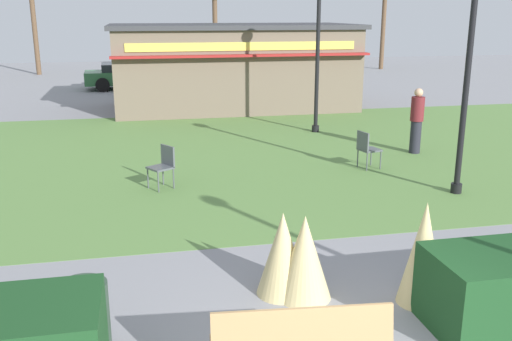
# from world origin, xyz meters

# --- Properties ---
(lawn_patch) EXTENTS (36.00, 12.00, 0.01)m
(lawn_patch) POSITION_xyz_m (0.00, 9.89, 0.00)
(lawn_patch) COLOR #5B8442
(lawn_patch) RESTS_ON ground_plane
(ornamental_grass_behind_left) EXTENTS (0.71, 0.71, 1.11)m
(ornamental_grass_behind_left) POSITION_xyz_m (-0.00, 2.12, 0.56)
(ornamental_grass_behind_left) COLOR #D1BC7F
(ornamental_grass_behind_left) RESTS_ON ground_plane
(ornamental_grass_behind_right) EXTENTS (0.60, 0.60, 1.34)m
(ornamental_grass_behind_right) POSITION_xyz_m (1.40, 1.68, 0.67)
(ornamental_grass_behind_right) COLOR #D1BC7F
(ornamental_grass_behind_right) RESTS_ON ground_plane
(ornamental_grass_behind_center) EXTENTS (0.68, 0.68, 1.11)m
(ornamental_grass_behind_center) POSITION_xyz_m (-0.25, 2.28, 0.56)
(ornamental_grass_behind_center) COLOR #D1BC7F
(ornamental_grass_behind_center) RESTS_ON ground_plane
(lamppost_mid) EXTENTS (0.36, 0.36, 4.48)m
(lamppost_mid) POSITION_xyz_m (4.29, 5.71, 2.80)
(lamppost_mid) COLOR black
(lamppost_mid) RESTS_ON ground_plane
(lamppost_far) EXTENTS (0.36, 0.36, 4.48)m
(lamppost_far) POSITION_xyz_m (3.34, 12.18, 2.80)
(lamppost_far) COLOR black
(lamppost_far) RESTS_ON ground_plane
(trash_bin) EXTENTS (0.52, 0.52, 0.83)m
(trash_bin) POSITION_xyz_m (-2.64, 1.36, 0.41)
(trash_bin) COLOR #2D4233
(trash_bin) RESTS_ON ground_plane
(food_kiosk) EXTENTS (9.09, 4.85, 3.12)m
(food_kiosk) POSITION_xyz_m (1.66, 17.31, 1.57)
(food_kiosk) COLOR #6B5B4C
(food_kiosk) RESTS_ON ground_plane
(cafe_chair_west) EXTENTS (0.52, 0.52, 0.89)m
(cafe_chair_west) POSITION_xyz_m (3.20, 7.85, 0.53)
(cafe_chair_west) COLOR #4C5156
(cafe_chair_west) RESTS_ON ground_plane
(cafe_chair_east) EXTENTS (0.61, 0.61, 0.89)m
(cafe_chair_east) POSITION_xyz_m (-1.51, 7.29, 0.53)
(cafe_chair_east) COLOR #4C5156
(cafe_chair_east) RESTS_ON ground_plane
(person_strolling) EXTENTS (0.34, 0.34, 1.69)m
(person_strolling) POSITION_xyz_m (5.05, 9.04, 0.86)
(person_strolling) COLOR #23232D
(person_strolling) RESTS_ON ground_plane
(parked_car_west_slot) EXTENTS (4.27, 2.19, 1.20)m
(parked_car_west_slot) POSITION_xyz_m (-2.28, 23.85, 0.64)
(parked_car_west_slot) COLOR #2D6638
(parked_car_west_slot) RESTS_ON ground_plane
(parked_car_center_slot) EXTENTS (4.29, 2.24, 1.20)m
(parked_car_center_slot) POSITION_xyz_m (2.92, 23.85, 0.64)
(parked_car_center_slot) COLOR #B7BABF
(parked_car_center_slot) RESTS_ON ground_plane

